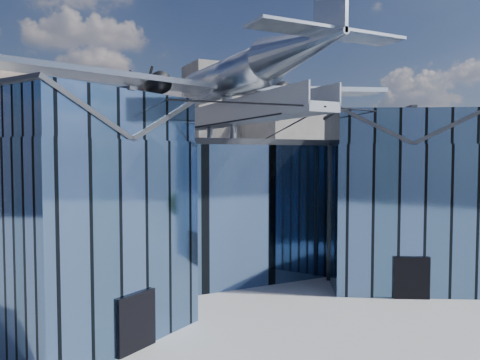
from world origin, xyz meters
name	(u,v)px	position (x,y,z in m)	size (l,w,h in m)	color
ground_plane	(254,298)	(0.00, 0.00, 0.00)	(120.00, 120.00, 0.00)	gray
museum	(216,200)	(0.00, 5.82, 5.54)	(32.88, 24.50, 17.60)	#44628C
bg_towers	(112,148)	(1.45, 50.49, 10.01)	(77.00, 24.50, 26.00)	slate
tree_side_e	(402,204)	(20.37, 7.94, 4.11)	(4.98, 4.98, 6.07)	black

